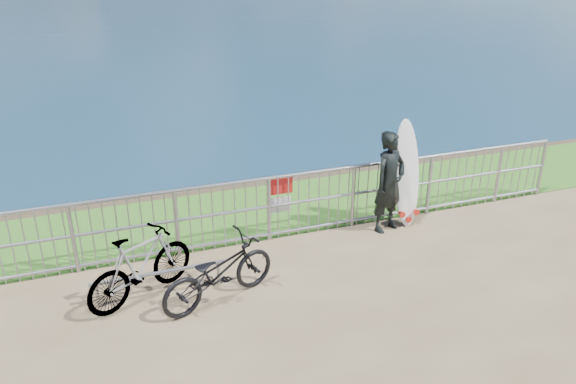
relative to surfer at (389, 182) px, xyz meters
name	(u,v)px	position (x,y,z in m)	size (l,w,h in m)	color
grass_strip	(277,208)	(-1.50, 1.40, -0.86)	(120.00, 120.00, 0.00)	#2D681C
railing	(299,203)	(-1.49, 0.31, -0.29)	(10.06, 0.10, 1.13)	#95979D
surfer	(389,182)	(0.00, 0.00, 0.00)	(0.63, 0.42, 1.74)	black
surfboard	(407,178)	(0.40, 0.12, -0.02)	(0.49, 0.44, 1.85)	white
bicycle_near	(219,272)	(-3.18, -1.12, -0.42)	(0.60, 1.72, 0.90)	black
bicycle_far	(141,266)	(-4.15, -0.69, -0.37)	(0.47, 1.67, 1.00)	black
bike_rack	(159,275)	(-3.93, -0.72, -0.55)	(1.85, 0.05, 0.38)	#95979D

